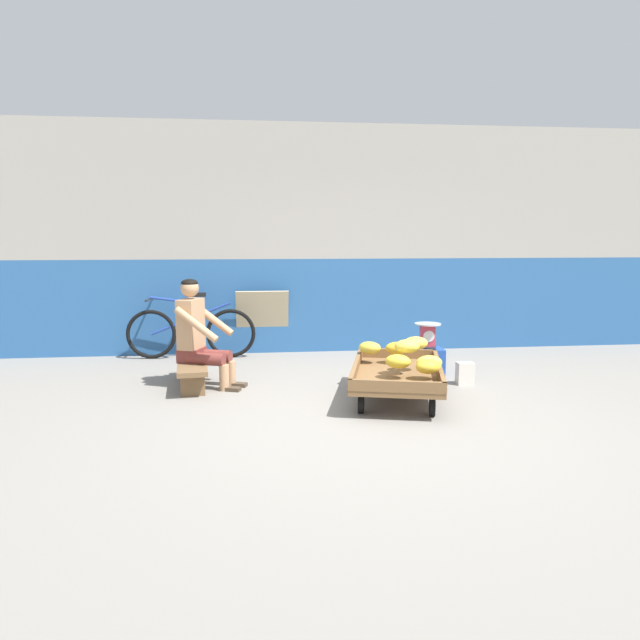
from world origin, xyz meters
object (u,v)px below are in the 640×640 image
Objects in this scene: bicycle_near_left at (191,331)px; shopping_bag at (465,373)px; weighing_scale at (427,335)px; plastic_crate at (427,361)px; low_bench at (192,368)px; vendor_seated at (199,334)px; sign_board at (262,322)px; banana_cart at (397,375)px.

bicycle_near_left reaches higher than shopping_bag.
bicycle_near_left is (-2.79, 1.21, -0.10)m from weighing_scale.
weighing_scale is at bearing -90.00° from plastic_crate.
low_bench is at bearing -174.81° from weighing_scale.
vendor_seated is 1.84m from sign_board.
shopping_bag is at bearing -61.48° from plastic_crate.
sign_board is at bearing 67.97° from vendor_seated.
sign_board is at bearing 142.42° from weighing_scale.
low_bench is 1.46m from bicycle_near_left.
banana_cart is 1.41× the size of vendor_seated.
sign_board is at bearing 13.53° from bicycle_near_left.
low_bench is at bearing -83.72° from bicycle_near_left.
plastic_crate is 1.50× the size of shopping_bag.
vendor_seated is at bearing 175.31° from shopping_bag.
shopping_bag is (2.90, -0.26, -0.08)m from low_bench.
bicycle_near_left is at bearing 156.61° from plastic_crate.
low_bench is 2.92m from shopping_bag.
weighing_scale is at bearing -37.58° from sign_board.
bicycle_near_left reaches higher than plastic_crate.
weighing_scale reaches higher than low_bench.
low_bench is 1.30× the size of sign_board.
plastic_crate is at bearing 90.00° from weighing_scale.
vendor_seated reaches higher than low_bench.
plastic_crate reaches higher than shopping_bag.
bicycle_near_left is (-2.20, 2.18, 0.11)m from banana_cart.
vendor_seated is at bearing -173.97° from weighing_scale.
banana_cart is 2.16m from low_bench.
weighing_scale is (2.63, 0.24, 0.25)m from low_bench.
weighing_scale is (2.55, 0.27, -0.11)m from vendor_seated.
low_bench is at bearing -174.78° from plastic_crate.
vendor_seated is (-1.95, 0.70, 0.33)m from banana_cart.
banana_cart is at bearing -121.48° from plastic_crate.
shopping_bag is (2.13, -1.93, -0.31)m from sign_board.
plastic_crate is (2.55, 0.27, -0.42)m from vendor_seated.
shopping_bag is at bearing 28.36° from banana_cart.
bicycle_near_left is at bearing 135.27° from banana_cart.
bicycle_near_left is at bearing 99.30° from vendor_seated.
vendor_seated is at bearing -20.20° from low_bench.
low_bench is 1.85m from sign_board.
plastic_crate is 3.05m from bicycle_near_left.
shopping_bag is (3.06, -1.71, -0.23)m from bicycle_near_left.
shopping_bag is at bearing -29.15° from bicycle_near_left.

